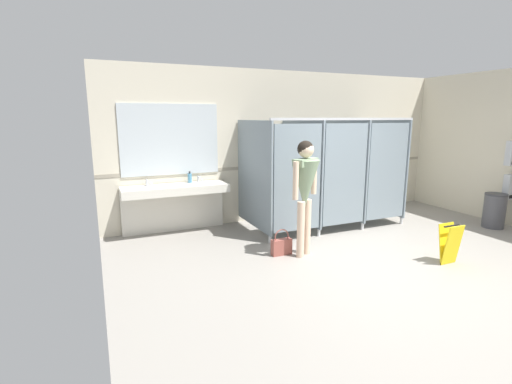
{
  "coord_description": "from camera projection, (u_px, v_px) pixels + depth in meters",
  "views": [
    {
      "loc": [
        -3.69,
        -3.43,
        2.0
      ],
      "look_at": [
        -1.65,
        1.21,
        0.98
      ],
      "focal_mm": 25.99,
      "sensor_mm": 36.0,
      "label": 1
    }
  ],
  "objects": [
    {
      "name": "soap_dispenser",
      "position": [
        190.0,
        178.0,
        6.56
      ],
      "size": [
        0.07,
        0.07,
        0.2
      ],
      "color": "teal",
      "rests_on": "vanity_counter"
    },
    {
      "name": "mirror_panel",
      "position": [
        170.0,
        140.0,
        6.41
      ],
      "size": [
        1.69,
        0.02,
        1.22
      ],
      "primitive_type": "cube",
      "color": "silver",
      "rests_on": "wall_back"
    },
    {
      "name": "ground_plane",
      "position": [
        405.0,
        274.0,
        4.94
      ],
      "size": [
        7.41,
        6.79,
        0.1
      ],
      "primitive_type": "cube",
      "color": "gray"
    },
    {
      "name": "wet_floor_sign",
      "position": [
        450.0,
        244.0,
        5.1
      ],
      "size": [
        0.28,
        0.19,
        0.56
      ],
      "color": "yellow",
      "rests_on": "ground_plane"
    },
    {
      "name": "person_standing",
      "position": [
        305.0,
        184.0,
        5.28
      ],
      "size": [
        0.54,
        0.54,
        1.68
      ],
      "color": "beige",
      "rests_on": "ground_plane"
    },
    {
      "name": "vanity_counter",
      "position": [
        175.0,
        198.0,
        6.44
      ],
      "size": [
        1.79,
        0.53,
        0.98
      ],
      "color": "silver",
      "rests_on": "ground_plane"
    },
    {
      "name": "trash_bin",
      "position": [
        494.0,
        211.0,
        6.8
      ],
      "size": [
        0.37,
        0.37,
        0.64
      ],
      "color": "#47474C",
      "rests_on": "ground_plane"
    },
    {
      "name": "bathroom_stalls",
      "position": [
        329.0,
        171.0,
        6.74
      ],
      "size": [
        2.86,
        1.43,
        1.99
      ],
      "color": "gray",
      "rests_on": "ground_plane"
    },
    {
      "name": "paper_towel_dispenser_lower",
      "position": [
        511.0,
        187.0,
        6.84
      ],
      "size": [
        0.3,
        0.13,
        0.47
      ],
      "color": "#B7BABF",
      "rests_on": "wall_side_right"
    },
    {
      "name": "wall_back_tile_band",
      "position": [
        293.0,
        165.0,
        7.5
      ],
      "size": [
        7.41,
        0.01,
        0.06
      ],
      "primitive_type": "cube",
      "color": "#9E937F",
      "rests_on": "wall_back"
    },
    {
      "name": "wall_back",
      "position": [
        292.0,
        146.0,
        7.48
      ],
      "size": [
        7.41,
        0.12,
        2.88
      ],
      "primitive_type": "cube",
      "color": "beige",
      "rests_on": "ground_plane"
    },
    {
      "name": "handbag",
      "position": [
        282.0,
        246.0,
        5.48
      ],
      "size": [
        0.31,
        0.11,
        0.39
      ],
      "color": "#934C42",
      "rests_on": "ground_plane"
    }
  ]
}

